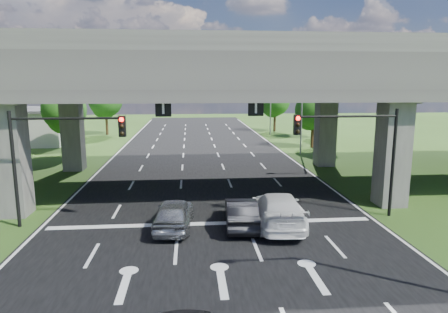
{
  "coord_description": "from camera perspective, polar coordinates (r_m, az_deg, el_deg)",
  "views": [
    {
      "loc": [
        -1.12,
        -16.59,
        7.34
      ],
      "look_at": [
        0.97,
        7.47,
        2.89
      ],
      "focal_mm": 32.0,
      "sensor_mm": 36.0,
      "label": 1
    }
  ],
  "objects": [
    {
      "name": "ground",
      "position": [
        18.18,
        -1.05,
        -13.39
      ],
      "size": [
        160.0,
        160.0,
        0.0
      ],
      "primitive_type": "plane",
      "color": "#2B4716",
      "rests_on": "ground"
    },
    {
      "name": "road",
      "position": [
        27.61,
        -2.48,
        -4.97
      ],
      "size": [
        18.0,
        120.0,
        0.03
      ],
      "primitive_type": "cube",
      "color": "black",
      "rests_on": "ground"
    },
    {
      "name": "overpass",
      "position": [
        28.62,
        -2.78,
        11.58
      ],
      "size": [
        80.0,
        15.0,
        10.0
      ],
      "color": "#383633",
      "rests_on": "ground"
    },
    {
      "name": "signal_right",
      "position": [
        22.62,
        18.39,
        1.88
      ],
      "size": [
        5.76,
        0.54,
        6.0
      ],
      "color": "black",
      "rests_on": "ground"
    },
    {
      "name": "signal_left",
      "position": [
        21.83,
        -22.8,
        1.31
      ],
      "size": [
        5.76,
        0.54,
        6.0
      ],
      "color": "black",
      "rests_on": "ground"
    },
    {
      "name": "streetlight_far",
      "position": [
        42.14,
        10.58,
        8.23
      ],
      "size": [
        3.38,
        0.25,
        10.0
      ],
      "color": "gray",
      "rests_on": "ground"
    },
    {
      "name": "streetlight_beyond",
      "position": [
        57.71,
        6.32,
        8.89
      ],
      "size": [
        3.38,
        0.25,
        10.0
      ],
      "color": "gray",
      "rests_on": "ground"
    },
    {
      "name": "tree_left_near",
      "position": [
        44.56,
        -21.85,
        6.45
      ],
      "size": [
        4.5,
        4.5,
        7.8
      ],
      "color": "black",
      "rests_on": "ground"
    },
    {
      "name": "tree_left_mid",
      "position": [
        53.11,
        -22.44,
        6.23
      ],
      "size": [
        3.91,
        3.9,
        6.76
      ],
      "color": "black",
      "rests_on": "ground"
    },
    {
      "name": "tree_left_far",
      "position": [
        59.82,
        -16.54,
        7.9
      ],
      "size": [
        4.8,
        4.8,
        8.32
      ],
      "color": "black",
      "rests_on": "ground"
    },
    {
      "name": "tree_right_near",
      "position": [
        46.88,
        12.72,
        6.7
      ],
      "size": [
        4.2,
        4.2,
        7.28
      ],
      "color": "black",
      "rests_on": "ground"
    },
    {
      "name": "tree_right_mid",
      "position": [
        55.41,
        13.18,
        6.89
      ],
      "size": [
        3.91,
        3.9,
        6.76
      ],
      "color": "black",
      "rests_on": "ground"
    },
    {
      "name": "tree_right_far",
      "position": [
        62.06,
        7.36,
        8.02
      ],
      "size": [
        4.5,
        4.5,
        7.8
      ],
      "color": "black",
      "rests_on": "ground"
    },
    {
      "name": "car_silver",
      "position": [
        20.67,
        -7.15,
        -8.1
      ],
      "size": [
        2.2,
        4.65,
        1.54
      ],
      "primitive_type": "imported",
      "rotation": [
        0.0,
        0.0,
        3.05
      ],
      "color": "#919498",
      "rests_on": "road"
    },
    {
      "name": "car_dark",
      "position": [
        20.83,
        2.47,
        -7.98
      ],
      "size": [
        1.84,
        4.55,
        1.47
      ],
      "primitive_type": "imported",
      "rotation": [
        0.0,
        0.0,
        3.08
      ],
      "color": "black",
      "rests_on": "road"
    },
    {
      "name": "car_white",
      "position": [
        21.12,
        7.73,
        -7.48
      ],
      "size": [
        2.83,
        6.01,
        1.7
      ],
      "primitive_type": "imported",
      "rotation": [
        0.0,
        0.0,
        3.06
      ],
      "color": "silver",
      "rests_on": "road"
    }
  ]
}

